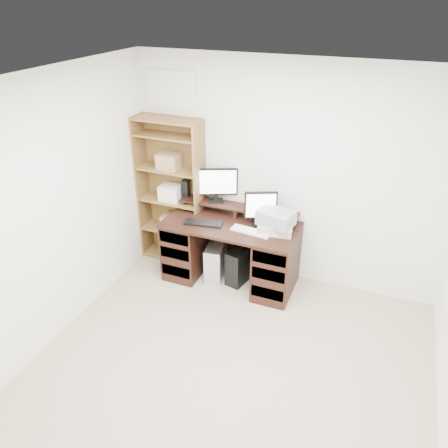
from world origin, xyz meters
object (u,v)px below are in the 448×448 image
Objects in this scene: monitor_wide at (216,183)px; monitor_small at (261,207)px; printer at (275,228)px; bookshelf at (172,191)px; desk at (231,251)px; tower_black at (241,264)px; tower_silver at (216,260)px.

monitor_wide is 0.62m from monitor_small.
printer is at bearing -40.47° from monitor_wide.
monitor_wide is 0.88m from printer.
desk is at bearing -14.06° from bookshelf.
printer is at bearing 0.85° from desk.
monitor_wide is at bearing 139.21° from desk.
bookshelf is at bearing 151.06° from monitor_small.
tower_black is at bearing 165.58° from printer.
monitor_wide reaches higher than tower_black.
desk is at bearing 175.27° from monitor_small.
desk is at bearing -147.05° from tower_black.
monitor_wide is at bearing 153.77° from printer.
monitor_wide is at bearing 142.61° from monitor_small.
desk is at bearing 171.56° from printer.
bookshelf reaches higher than desk.
monitor_small is (0.59, -0.15, -0.13)m from monitor_wide.
desk reaches higher than tower_black.
bookshelf reaches higher than tower_silver.
desk is 0.65m from printer.
bookshelf reaches higher than printer.
bookshelf is at bearing -177.10° from tower_black.
monitor_wide is (-0.29, 0.25, 0.70)m from desk.
monitor_small is 0.91× the size of tower_silver.
monitor_wide is at bearing 3.74° from bookshelf.
tower_silver is at bearing -160.66° from tower_black.
bookshelf reaches higher than tower_black.
bookshelf is (-1.15, 0.11, -0.05)m from monitor_small.
desk is 0.26m from tower_silver.
tower_black is 0.26× the size of bookshelf.
printer is (0.51, 0.01, 0.41)m from desk.
monitor_small is at bearing 1.59° from tower_silver.
printer is (0.79, -0.24, -0.30)m from monitor_wide.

